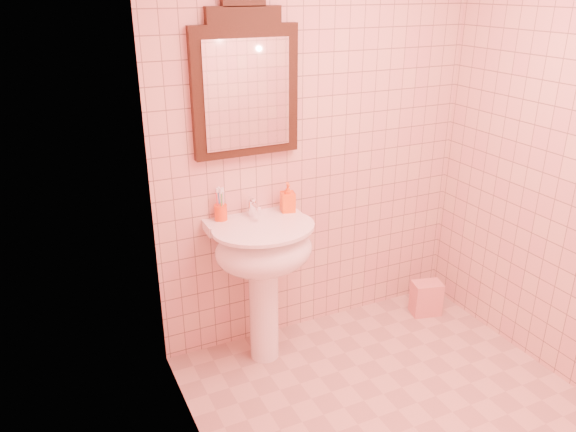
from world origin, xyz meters
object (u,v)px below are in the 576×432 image
mirror (246,85)px  towel (426,298)px  toothbrush_cup (221,212)px  soap_dispenser (288,197)px  pedestal_sink (263,258)px

mirror → towel: bearing=-11.1°
toothbrush_cup → towel: 1.59m
soap_dispenser → mirror: bearing=174.6°
pedestal_sink → mirror: size_ratio=1.04×
pedestal_sink → toothbrush_cup: bearing=135.7°
pedestal_sink → soap_dispenser: (0.21, 0.13, 0.29)m
mirror → towel: mirror is taller
mirror → pedestal_sink: bearing=-90.0°
pedestal_sink → towel: bearing=-1.4°
pedestal_sink → toothbrush_cup: 0.35m
toothbrush_cup → soap_dispenser: size_ratio=0.95×
pedestal_sink → mirror: bearing=90.0°
pedestal_sink → towel: pedestal_sink is taller
mirror → soap_dispenser: mirror is taller
soap_dispenser → pedestal_sink: bearing=-135.8°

